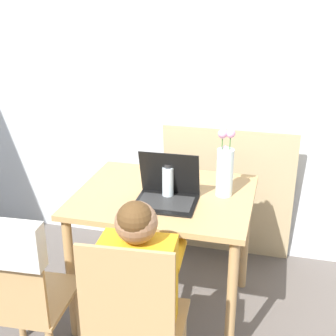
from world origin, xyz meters
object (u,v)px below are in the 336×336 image
Objects in this scene: person_seated at (141,277)px; flower_vase at (225,168)px; chair_occupied at (135,327)px; water_bottle at (168,182)px; chair_spare at (12,277)px; laptop at (167,191)px.

person_seated is 0.76m from flower_vase.
person_seated is at bearing -111.58° from flower_vase.
flower_vase reaches higher than person_seated.
flower_vase is at bearing -112.08° from chair_occupied.
chair_spare is at bearing -128.01° from water_bottle.
person_seated is 3.16× the size of laptop.
laptop is 0.88× the size of flower_vase.
water_bottle reaches higher than chair_spare.
flower_vase is 1.96× the size of water_bottle.
flower_vase is at bearing 26.52° from laptop.
flower_vase is (0.81, 0.78, 0.29)m from chair_spare.
flower_vase is at bearing 20.19° from water_bottle.
flower_vase is 0.31m from water_bottle.
chair_spare is 2.51× the size of flower_vase.
flower_vase reaches higher than water_bottle.
person_seated is at bearing -90.23° from laptop.
chair_spare is at bearing -132.02° from laptop.
flower_vase is at bearing -115.82° from person_seated.
chair_spare is 0.85m from laptop.
person_seated is 0.54m from laptop.
chair_occupied is 0.78m from water_bottle.
chair_occupied is at bearing -87.43° from water_bottle.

